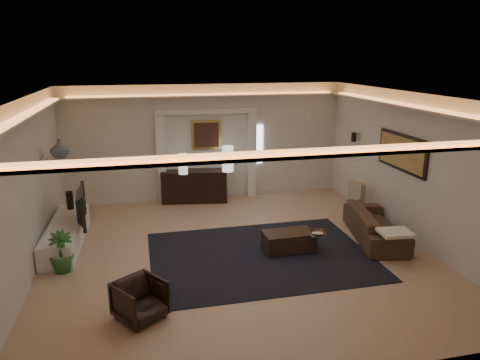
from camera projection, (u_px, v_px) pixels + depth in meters
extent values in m
plane|color=tan|center=(237.00, 253.00, 8.31)|extent=(7.00, 7.00, 0.00)
plane|color=white|center=(237.00, 97.00, 7.52)|extent=(7.00, 7.00, 0.00)
plane|color=beige|center=(206.00, 143.00, 11.20)|extent=(7.00, 0.00, 7.00)
plane|color=beige|center=(310.00, 266.00, 4.63)|extent=(7.00, 0.00, 7.00)
plane|color=beige|center=(25.00, 192.00, 7.15)|extent=(0.00, 7.00, 7.00)
plane|color=beige|center=(411.00, 168.00, 8.68)|extent=(0.00, 7.00, 7.00)
cube|color=silver|center=(237.00, 113.00, 7.60)|extent=(7.00, 7.00, 0.04)
cube|color=white|center=(258.00, 144.00, 11.50)|extent=(0.25, 0.03, 1.00)
cube|color=black|center=(260.00, 255.00, 8.21)|extent=(4.00, 3.00, 0.01)
cube|color=silver|center=(161.00, 159.00, 10.95)|extent=(0.22, 0.20, 2.20)
cube|color=silver|center=(251.00, 155.00, 11.45)|extent=(0.22, 0.20, 2.20)
cube|color=silver|center=(206.00, 111.00, 10.89)|extent=(2.52, 0.20, 0.12)
cube|color=tan|center=(206.00, 135.00, 11.11)|extent=(0.74, 0.04, 0.74)
cube|color=#4C2D1E|center=(207.00, 135.00, 11.09)|extent=(0.62, 0.02, 0.62)
cube|color=black|center=(402.00, 152.00, 8.88)|extent=(0.04, 1.64, 0.74)
cube|color=tan|center=(401.00, 152.00, 8.88)|extent=(0.02, 1.50, 0.62)
cylinder|color=black|center=(354.00, 137.00, 10.65)|extent=(0.12, 0.12, 0.22)
cube|color=silver|center=(44.00, 160.00, 8.42)|extent=(0.10, 0.55, 0.04)
cube|color=black|center=(195.00, 186.00, 11.17)|extent=(1.68, 0.76, 0.81)
cylinder|color=beige|center=(183.00, 162.00, 10.68)|extent=(0.27, 0.27, 0.49)
cylinder|color=white|center=(228.00, 160.00, 10.92)|extent=(0.37, 0.37, 0.63)
cube|color=white|center=(66.00, 234.00, 8.61)|extent=(0.66, 2.37, 0.44)
imported|color=black|center=(77.00, 206.00, 8.50)|extent=(1.19, 0.27, 0.68)
cylinder|color=black|center=(70.00, 200.00, 9.32)|extent=(0.19, 0.19, 0.38)
imported|color=slate|center=(59.00, 149.00, 8.48)|extent=(0.39, 0.39, 0.37)
imported|color=#2B6027|center=(61.00, 252.00, 7.53)|extent=(0.49, 0.49, 0.71)
imported|color=#4A351A|center=(375.00, 225.00, 8.89)|extent=(2.16, 1.21, 0.59)
cube|color=white|center=(395.00, 233.00, 7.85)|extent=(0.59, 0.50, 0.06)
cube|color=tan|center=(356.00, 192.00, 10.20)|extent=(0.23, 0.48, 0.46)
cube|color=black|center=(289.00, 241.00, 8.36)|extent=(0.96, 0.54, 0.35)
imported|color=#322016|center=(318.00, 232.00, 8.16)|extent=(0.37, 0.37, 0.08)
cube|color=beige|center=(318.00, 233.00, 8.16)|extent=(0.29, 0.23, 0.03)
imported|color=black|center=(140.00, 300.00, 6.18)|extent=(0.86, 0.87, 0.57)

